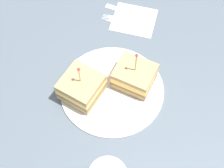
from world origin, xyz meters
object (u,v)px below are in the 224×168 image
plate (112,89)px  fork (118,20)px  sandwich_half_front (135,76)px  sandwich_half_back (81,87)px  knife (125,11)px  napkin (134,20)px

plate → fork: size_ratio=2.11×
sandwich_half_front → fork: bearing=-157.0°
fork → sandwich_half_back: bearing=-8.2°
sandwich_half_back → plate: bearing=112.2°
plate → sandwich_half_front: sandwich_half_front is taller
plate → knife: (-25.20, -2.11, -0.29)cm
plate → sandwich_half_back: sandwich_half_back is taller
sandwich_half_front → knife: (-22.07, -6.82, -3.24)cm
napkin → knife: knife is taller
plate → sandwich_half_back: 7.79cm
fork → sandwich_half_front: bearing=23.0°
sandwich_half_back → knife: 28.46cm
sandwich_half_front → sandwich_half_back: bearing=-62.7°
fork → plate: bearing=8.2°
sandwich_half_back → knife: sandwich_half_back is taller
sandwich_half_back → fork: (-24.22, 3.48, -3.45)cm
sandwich_half_front → napkin: bearing=-169.3°
fork → knife: (-3.68, 1.00, 0.00)cm
plate → napkin: 22.85cm
sandwich_half_front → sandwich_half_back: sandwich_half_front is taller
knife → fork: bearing=-15.3°
sandwich_half_back → napkin: 26.86cm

